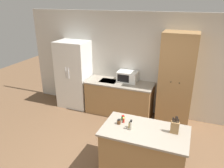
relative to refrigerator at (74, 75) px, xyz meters
name	(u,v)px	position (x,y,z in m)	size (l,w,h in m)	color
wall_back	(157,66)	(2.20, 0.34, 0.38)	(7.20, 0.06, 2.60)	beige
refrigerator	(74,75)	(0.00, 0.00, 0.00)	(0.85, 0.65, 1.84)	white
back_counter	(119,98)	(1.34, -0.01, -0.48)	(1.74, 0.69, 0.88)	#9E7547
pantry_cabinet	(176,80)	(2.71, 0.04, 0.19)	(0.77, 0.57, 2.21)	#9E7547
kitchen_island	(143,153)	(2.44, -1.92, -0.47)	(1.40, 0.80, 0.90)	#9E7547
microwave	(127,77)	(1.51, 0.12, 0.10)	(0.50, 0.35, 0.27)	white
knife_block	(175,127)	(2.89, -1.83, 0.08)	(0.13, 0.07, 0.30)	#9E7547
spice_bottle_tall_dark	(119,122)	(1.99, -1.90, 0.02)	(0.06, 0.06, 0.08)	#563319
spice_bottle_short_red	(124,120)	(2.05, -1.82, 0.02)	(0.04, 0.04, 0.09)	#B2281E
spice_bottle_amber_oil	(123,118)	(2.01, -1.75, 0.02)	(0.06, 0.06, 0.09)	#337033
spice_bottle_green_herb	(131,125)	(2.23, -1.99, 0.06)	(0.05, 0.05, 0.18)	beige
spice_bottle_pale_salt	(130,125)	(2.19, -1.93, 0.03)	(0.04, 0.04, 0.11)	gold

